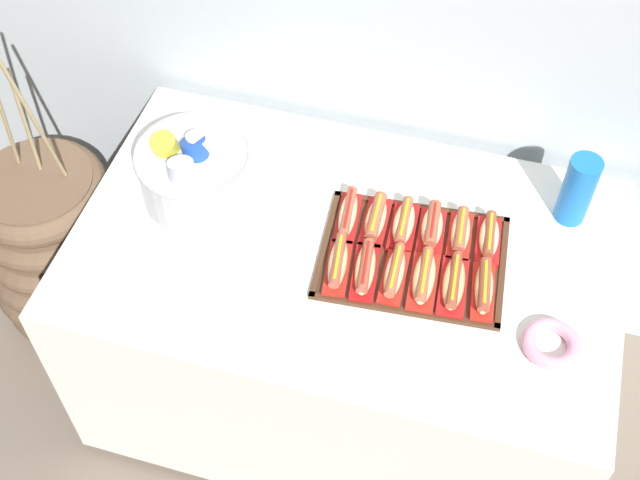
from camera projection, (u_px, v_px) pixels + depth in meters
name	position (u px, v px, depth m)	size (l,w,h in m)	color
ground_plane	(341.00, 387.00, 2.84)	(10.00, 10.00, 0.00)	#7A6B5B
buffet_table	(343.00, 321.00, 2.52)	(1.45, 0.89, 0.77)	white
floor_vase	(60.00, 246.00, 2.82)	(0.51, 0.51, 1.23)	brown
serving_tray	(412.00, 257.00, 2.20)	(0.51, 0.40, 0.01)	#472B19
hot_dog_0	(336.00, 263.00, 2.15)	(0.08, 0.18, 0.06)	red
hot_dog_1	(365.00, 269.00, 2.15)	(0.08, 0.19, 0.06)	#B21414
hot_dog_2	(394.00, 274.00, 2.13)	(0.07, 0.17, 0.06)	red
hot_dog_3	(424.00, 278.00, 2.12)	(0.08, 0.19, 0.06)	red
hot_dog_4	(454.00, 284.00, 2.12)	(0.08, 0.19, 0.06)	red
hot_dog_5	(484.00, 288.00, 2.11)	(0.08, 0.18, 0.06)	red
hot_dog_6	(348.00, 215.00, 2.25)	(0.07, 0.18, 0.06)	red
hot_dog_7	(376.00, 220.00, 2.24)	(0.07, 0.17, 0.06)	red
hot_dog_8	(404.00, 224.00, 2.23)	(0.08, 0.17, 0.06)	#B21414
hot_dog_9	(432.00, 228.00, 2.22)	(0.08, 0.16, 0.07)	red
hot_dog_10	(460.00, 233.00, 2.22)	(0.07, 0.17, 0.06)	red
hot_dog_11	(489.00, 238.00, 2.21)	(0.08, 0.16, 0.06)	red
punch_bowl	(196.00, 173.00, 2.16)	(0.30, 0.30, 0.29)	silver
cup_stack	(578.00, 190.00, 2.21)	(0.08, 0.08, 0.21)	blue
donut	(552.00, 344.00, 2.03)	(0.14, 0.14, 0.03)	pink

